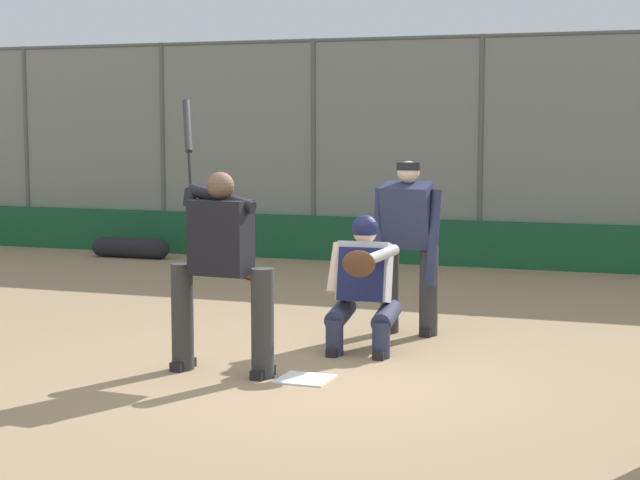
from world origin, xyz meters
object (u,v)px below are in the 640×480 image
at_px(batter_at_plate, 220,264).
at_px(umpire_home, 408,242).
at_px(spare_bat_by_padding, 215,257).
at_px(equipment_bag_dugout_side, 130,248).
at_px(spare_bat_near_backstop, 249,277).
at_px(catcher_behind_plate, 363,282).

relative_size(batter_at_plate, umpire_home, 1.34).
distance_m(spare_bat_by_padding, equipment_bag_dugout_side, 1.37).
bearing_deg(spare_bat_by_padding, batter_at_plate, 165.80).
height_order(umpire_home, spare_bat_near_backstop, umpire_home).
relative_size(batter_at_plate, spare_bat_near_backstop, 3.26).
xyz_separation_m(spare_bat_near_backstop, equipment_bag_dugout_side, (2.68, -1.53, 0.12)).
height_order(batter_at_plate, umpire_home, batter_at_plate).
bearing_deg(batter_at_plate, spare_bat_by_padding, -61.16).
height_order(catcher_behind_plate, spare_bat_by_padding, catcher_behind_plate).
distance_m(batter_at_plate, equipment_bag_dugout_side, 8.07).
xyz_separation_m(batter_at_plate, umpire_home, (-1.07, -2.13, 0.00)).
xyz_separation_m(catcher_behind_plate, umpire_home, (-0.18, -0.95, 0.28)).
height_order(spare_bat_by_padding, equipment_bag_dugout_side, equipment_bag_dugout_side).
bearing_deg(umpire_home, spare_bat_near_backstop, -42.48).
xyz_separation_m(batter_at_plate, spare_bat_by_padding, (3.26, -6.84, -0.90)).
height_order(catcher_behind_plate, equipment_bag_dugout_side, catcher_behind_plate).
xyz_separation_m(catcher_behind_plate, equipment_bag_dugout_side, (5.48, -5.41, -0.50)).
bearing_deg(batter_at_plate, spare_bat_near_backstop, -65.87).
distance_m(batter_at_plate, spare_bat_by_padding, 7.63).
bearing_deg(batter_at_plate, equipment_bag_dugout_side, -51.74).
distance_m(spare_bat_near_backstop, spare_bat_by_padding, 2.23).
bearing_deg(catcher_behind_plate, equipment_bag_dugout_side, -48.10).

